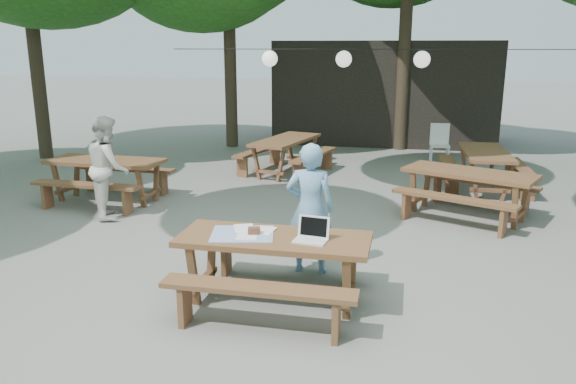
# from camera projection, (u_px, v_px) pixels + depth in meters

# --- Properties ---
(ground) EXTENTS (80.00, 80.00, 0.00)m
(ground) POSITION_uv_depth(u_px,v_px,m) (297.00, 278.00, 6.66)
(ground) COLOR #62625E
(ground) RESTS_ON ground
(pavilion) EXTENTS (6.00, 3.00, 2.80)m
(pavilion) POSITION_uv_depth(u_px,v_px,m) (385.00, 91.00, 16.13)
(pavilion) COLOR black
(pavilion) RESTS_ON ground
(main_picnic_table) EXTENTS (2.00, 1.58, 0.75)m
(main_picnic_table) POSITION_uv_depth(u_px,v_px,m) (274.00, 269.00, 5.94)
(main_picnic_table) COLOR #543C1D
(main_picnic_table) RESTS_ON ground
(picnic_table_nw) EXTENTS (2.02, 1.64, 0.75)m
(picnic_table_nw) POSITION_uv_depth(u_px,v_px,m) (107.00, 180.00, 9.86)
(picnic_table_nw) COLOR #543C1D
(picnic_table_nw) RESTS_ON ground
(picnic_table_ne) EXTENTS (2.38, 2.21, 0.75)m
(picnic_table_ne) POSITION_uv_depth(u_px,v_px,m) (468.00, 193.00, 8.95)
(picnic_table_ne) COLOR #543C1D
(picnic_table_ne) RESTS_ON ground
(picnic_table_far_w) EXTENTS (1.98, 2.22, 0.75)m
(picnic_table_far_w) POSITION_uv_depth(u_px,v_px,m) (286.00, 155.00, 12.06)
(picnic_table_far_w) COLOR #543C1D
(picnic_table_far_w) RESTS_ON ground
(picnic_table_far_e) EXTENTS (1.63, 2.02, 0.75)m
(picnic_table_far_e) POSITION_uv_depth(u_px,v_px,m) (484.00, 169.00, 10.68)
(picnic_table_far_e) COLOR #543C1D
(picnic_table_far_e) RESTS_ON ground
(woman) EXTENTS (0.60, 0.40, 1.59)m
(woman) POSITION_uv_depth(u_px,v_px,m) (310.00, 209.00, 6.68)
(woman) COLOR #75A9D5
(woman) RESTS_ON ground
(second_person) EXTENTS (0.93, 0.99, 1.62)m
(second_person) POSITION_uv_depth(u_px,v_px,m) (108.00, 167.00, 8.88)
(second_person) COLOR silver
(second_person) RESTS_ON ground
(plastic_chair) EXTENTS (0.46, 0.46, 0.90)m
(plastic_chair) POSITION_uv_depth(u_px,v_px,m) (439.00, 151.00, 13.21)
(plastic_chair) COLOR white
(plastic_chair) RESTS_ON ground
(laptop) EXTENTS (0.36, 0.30, 0.24)m
(laptop) POSITION_uv_depth(u_px,v_px,m) (312.00, 234.00, 5.72)
(laptop) COLOR white
(laptop) RESTS_ON main_picnic_table
(tabletop_clutter) EXTENTS (0.75, 0.67, 0.08)m
(tabletop_clutter) POSITION_uv_depth(u_px,v_px,m) (245.00, 233.00, 5.92)
(tabletop_clutter) COLOR #365AB9
(tabletop_clutter) RESTS_ON main_picnic_table
(paper_lanterns) EXTENTS (9.00, 0.34, 0.38)m
(paper_lanterns) POSITION_uv_depth(u_px,v_px,m) (344.00, 59.00, 11.76)
(paper_lanterns) COLOR black
(paper_lanterns) RESTS_ON ground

